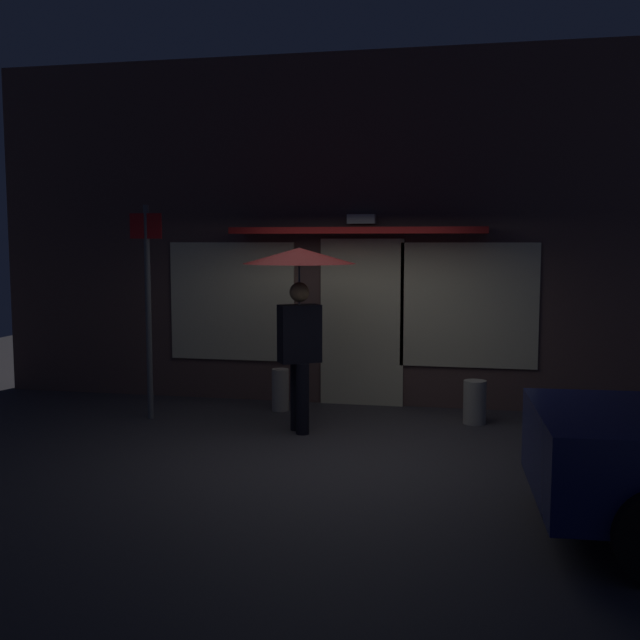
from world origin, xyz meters
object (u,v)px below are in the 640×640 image
object	(u,v)px
sidewalk_bollard	(280,390)
sidewalk_bollard_2	(475,402)
person_with_umbrella	(299,284)
street_sign_post	(148,300)

from	to	relation	value
sidewalk_bollard	sidewalk_bollard_2	size ratio (longest dim) A/B	1.04
person_with_umbrella	sidewalk_bollard	world-z (taller)	person_with_umbrella
sidewalk_bollard	sidewalk_bollard_2	world-z (taller)	sidewalk_bollard
sidewalk_bollard	person_with_umbrella	bearing A→B (deg)	-64.18
street_sign_post	sidewalk_bollard_2	distance (m)	4.11
person_with_umbrella	street_sign_post	xyz separation A→B (m)	(-1.94, 0.26, -0.23)
street_sign_post	sidewalk_bollard	size ratio (longest dim) A/B	4.82
person_with_umbrella	sidewalk_bollard	xyz separation A→B (m)	(-0.49, 1.02, -1.43)
person_with_umbrella	sidewalk_bollard_2	xyz separation A→B (m)	(1.95, 0.81, -1.43)
person_with_umbrella	street_sign_post	distance (m)	1.97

